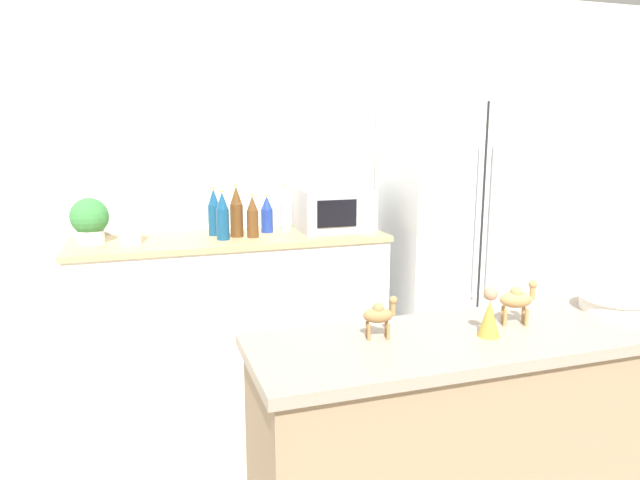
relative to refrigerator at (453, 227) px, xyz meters
name	(u,v)px	position (x,y,z in m)	size (l,w,h in m)	color
wall_back	(299,172)	(-1.02, 0.39, 0.38)	(8.00, 0.06, 2.55)	white
back_counter	(233,305)	(-1.56, 0.06, -0.44)	(1.96, 0.63, 0.91)	silver
refrigerator	(453,227)	(0.00, 0.00, 0.00)	(0.93, 0.71, 1.78)	silver
bar_counter	(508,464)	(-0.99, -2.04, -0.41)	(1.72, 0.46, 0.96)	#8C7256
potted_plant	(90,220)	(-2.39, 0.10, 0.16)	(0.22, 0.22, 0.27)	silver
paper_towel_roll	(130,225)	(-2.16, -0.01, 0.13)	(0.12, 0.12, 0.23)	white
microwave	(334,209)	(-0.87, 0.08, 0.16)	(0.48, 0.37, 0.28)	#B2B5BA
back_bottle_0	(237,212)	(-1.53, 0.04, 0.17)	(0.08, 0.08, 0.33)	brown
back_bottle_1	(223,216)	(-1.63, -0.03, 0.16)	(0.08, 0.08, 0.30)	navy
back_bottle_2	(253,217)	(-1.44, -0.01, 0.14)	(0.07, 0.07, 0.27)	brown
back_bottle_3	(267,215)	(-1.31, 0.14, 0.13)	(0.08, 0.08, 0.25)	navy
back_bottle_4	(214,213)	(-1.66, 0.14, 0.16)	(0.08, 0.08, 0.31)	navy
back_bottle_5	(285,209)	(-1.19, 0.13, 0.16)	(0.07, 0.07, 0.31)	#B2B7BC
fruit_bowl	(616,301)	(-0.55, -1.98, 0.10)	(0.26, 0.26, 0.06)	white
camel_figurine	(379,314)	(-1.45, -1.98, 0.14)	(0.11, 0.07, 0.13)	olive
camel_figurine_second	(517,298)	(-0.97, -2.00, 0.15)	(0.12, 0.08, 0.15)	#A87F4C
wise_man_figurine_crimson	(489,315)	(-1.12, -2.07, 0.13)	(0.07, 0.07, 0.16)	#B28933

